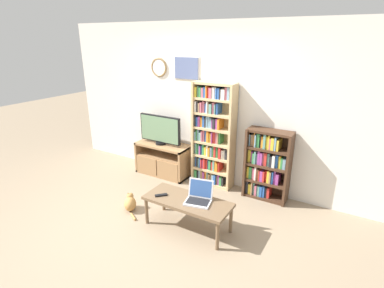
# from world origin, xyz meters

# --- Properties ---
(ground_plane) EXTENTS (18.00, 18.00, 0.00)m
(ground_plane) POSITION_xyz_m (0.00, 0.00, 0.00)
(ground_plane) COLOR gray
(wall_back) EXTENTS (5.66, 0.09, 2.60)m
(wall_back) POSITION_xyz_m (-0.01, 1.81, 1.31)
(wall_back) COLOR silver
(wall_back) RESTS_ON ground_plane
(tv_stand) EXTENTS (0.98, 0.44, 0.57)m
(tv_stand) POSITION_xyz_m (-0.70, 1.52, 0.29)
(tv_stand) COLOR #9E754C
(tv_stand) RESTS_ON ground_plane
(television) EXTENTS (0.81, 0.18, 0.52)m
(television) POSITION_xyz_m (-0.74, 1.51, 0.83)
(television) COLOR black
(television) RESTS_ON tv_stand
(bookshelf_tall) EXTENTS (0.69, 0.26, 1.71)m
(bookshelf_tall) POSITION_xyz_m (0.21, 1.65, 0.84)
(bookshelf_tall) COLOR tan
(bookshelf_tall) RESTS_ON ground_plane
(bookshelf_short) EXTENTS (0.66, 0.28, 1.09)m
(bookshelf_short) POSITION_xyz_m (1.13, 1.64, 0.55)
(bookshelf_short) COLOR #472D1E
(bookshelf_short) RESTS_ON ground_plane
(coffee_table) EXTENTS (1.12, 0.47, 0.41)m
(coffee_table) POSITION_xyz_m (0.54, 0.35, 0.36)
(coffee_table) COLOR brown
(coffee_table) RESTS_ON ground_plane
(laptop) EXTENTS (0.37, 0.34, 0.26)m
(laptop) POSITION_xyz_m (0.67, 0.40, 0.47)
(laptop) COLOR silver
(laptop) RESTS_ON coffee_table
(remote_near_laptop) EXTENTS (0.14, 0.14, 0.02)m
(remote_near_laptop) POSITION_xyz_m (0.19, 0.26, 0.42)
(remote_near_laptop) COLOR black
(remote_near_laptop) RESTS_ON coffee_table
(cat) EXTENTS (0.39, 0.34, 0.24)m
(cat) POSITION_xyz_m (-0.40, 0.30, 0.11)
(cat) COLOR #B78447
(cat) RESTS_ON ground_plane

